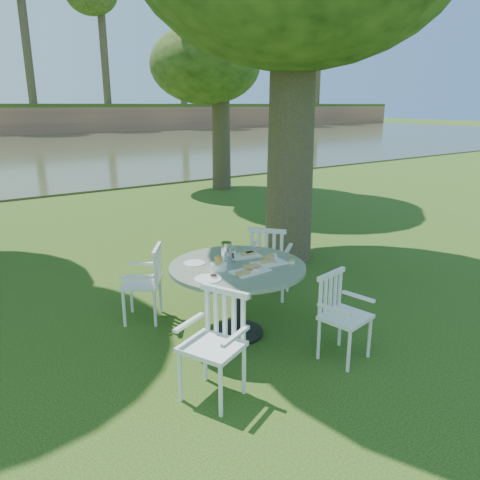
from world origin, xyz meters
The scene contains 7 objects.
ground centered at (0.00, 0.00, 0.00)m, with size 140.00×140.00×0.00m, color #1B380B.
table centered at (-0.48, -0.42, 0.65)m, with size 1.44×1.44×0.80m.
chair_ne centered at (0.42, 0.17, 0.56)m, with size 0.66×0.66×0.96m.
chair_nw centered at (-1.09, 0.47, 0.52)m, with size 0.60×0.61×0.88m.
chair_sw centered at (-1.23, -1.20, 0.55)m, with size 0.59×0.61×0.93m.
chair_se centered at (0.07, -1.36, 0.50)m, with size 0.50×0.47×0.86m.
tableware centered at (-0.51, -0.36, 0.84)m, with size 1.15×0.79×0.23m.
Camera 1 is at (-3.17, -4.22, 2.43)m, focal length 35.00 mm.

